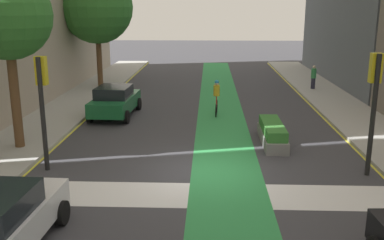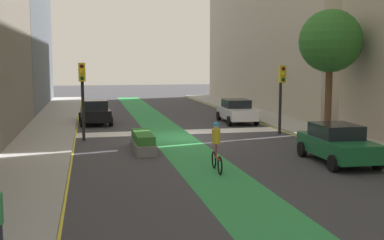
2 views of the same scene
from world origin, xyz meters
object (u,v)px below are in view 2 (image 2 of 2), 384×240
(car_white_left_near, at_px, (237,111))
(cyclist_in_lane, at_px, (216,146))
(median_planter, at_px, (143,142))
(car_green_left_far, at_px, (337,143))
(car_black_right_near, at_px, (95,112))
(traffic_signal_near_left, at_px, (281,86))
(street_tree_near, at_px, (330,42))
(traffic_signal_near_right, at_px, (82,86))

(car_white_left_near, height_order, cyclist_in_lane, cyclist_in_lane)
(cyclist_in_lane, xyz_separation_m, median_planter, (2.24, -4.72, -0.57))
(car_white_left_near, bearing_deg, car_green_left_far, 90.44)
(car_green_left_far, relative_size, car_black_right_near, 1.00)
(traffic_signal_near_left, bearing_deg, street_tree_near, 133.08)
(car_black_right_near, height_order, cyclist_in_lane, cyclist_in_lane)
(car_white_left_near, relative_size, street_tree_near, 0.64)
(traffic_signal_near_left, xyz_separation_m, street_tree_near, (-1.84, 1.96, 2.39))
(street_tree_near, bearing_deg, traffic_signal_near_left, -46.92)
(street_tree_near, xyz_separation_m, median_planter, (10.03, 1.31, -4.73))
(traffic_signal_near_right, height_order, cyclist_in_lane, traffic_signal_near_right)
(traffic_signal_near_left, relative_size, cyclist_in_lane, 2.09)
(traffic_signal_near_right, relative_size, traffic_signal_near_left, 1.04)
(car_green_left_far, distance_m, car_black_right_near, 17.39)
(traffic_signal_near_left, height_order, car_green_left_far, traffic_signal_near_left)
(car_white_left_near, xyz_separation_m, median_planter, (7.33, 8.76, -0.40))
(car_green_left_far, bearing_deg, traffic_signal_near_right, -37.12)
(car_green_left_far, height_order, car_white_left_near, same)
(traffic_signal_near_right, relative_size, car_white_left_near, 0.95)
(traffic_signal_near_left, distance_m, median_planter, 9.12)
(traffic_signal_near_left, distance_m, car_white_left_near, 5.88)
(traffic_signal_near_left, distance_m, street_tree_near, 3.60)
(traffic_signal_near_left, height_order, cyclist_in_lane, traffic_signal_near_left)
(cyclist_in_lane, distance_m, street_tree_near, 10.69)
(traffic_signal_near_left, relative_size, street_tree_near, 0.58)
(car_white_left_near, relative_size, median_planter, 1.27)
(traffic_signal_near_left, distance_m, car_green_left_far, 7.89)
(traffic_signal_near_left, xyz_separation_m, median_planter, (8.19, 3.27, -2.33))
(car_green_left_far, bearing_deg, traffic_signal_near_left, -95.69)
(cyclist_in_lane, relative_size, median_planter, 0.55)
(traffic_signal_near_left, relative_size, car_white_left_near, 0.91)
(traffic_signal_near_left, bearing_deg, car_green_left_far, 84.31)
(car_white_left_near, distance_m, cyclist_in_lane, 14.41)
(car_black_right_near, bearing_deg, car_green_left_far, 122.93)
(traffic_signal_near_right, bearing_deg, median_planter, 129.04)
(car_green_left_far, xyz_separation_m, median_planter, (7.43, -4.34, -0.40))
(car_black_right_near, relative_size, street_tree_near, 0.64)
(car_black_right_near, bearing_deg, car_white_left_near, 170.87)
(car_black_right_near, xyz_separation_m, median_planter, (-2.02, 10.26, -0.40))
(traffic_signal_near_right, distance_m, traffic_signal_near_left, 10.89)
(car_black_right_near, distance_m, street_tree_near, 15.62)
(car_black_right_near, distance_m, median_planter, 10.47)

